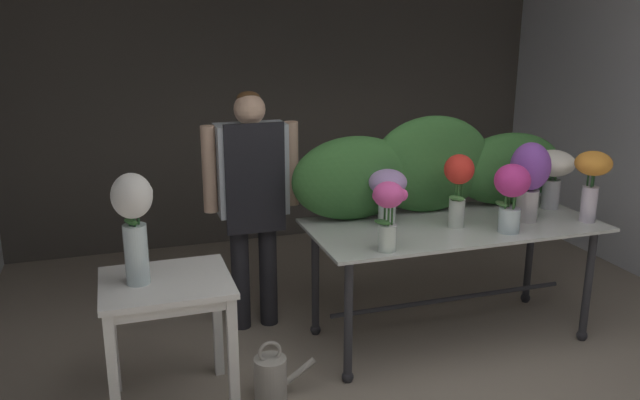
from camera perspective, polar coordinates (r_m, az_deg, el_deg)
The scene contains 15 objects.
ground_plane at distance 4.62m, azimuth 2.85°, elevation -10.18°, with size 8.36×8.36×0.00m, color gray.
wall_back at distance 6.00m, azimuth -3.50°, elevation 10.13°, with size 5.05×0.12×2.87m, color #4C4742.
display_table_glass at distance 4.17m, azimuth 11.61°, elevation -3.71°, with size 1.83×0.81×0.79m.
side_table_white at distance 3.47m, azimuth -13.34°, elevation -8.49°, with size 0.66×0.58×0.73m.
florist at distance 4.18m, azimuth -6.01°, elevation 1.18°, with size 0.62×0.24×1.58m.
foliage_backdrop at distance 4.28m, azimuth 9.56°, elevation 2.58°, with size 1.95×0.28×0.64m.
vase_fuchsia_carnations at distance 3.53m, azimuth 6.02°, elevation -0.77°, with size 0.20×0.17×0.39m.
vase_sunset_ranunculus at distance 4.35m, azimuth 22.87°, elevation 2.00°, with size 0.22×0.22×0.45m.
vase_violet_lilies at distance 4.24m, azimuth 17.97°, elevation 2.05°, with size 0.25×0.25×0.50m.
vase_lilac_peonies at distance 3.97m, azimuth 5.97°, elevation 0.90°, with size 0.23×0.23×0.36m.
vase_magenta_roses at distance 3.99m, azimuth 16.50°, elevation 0.66°, with size 0.21×0.21×0.42m.
vase_scarlet_dahlias at distance 4.00m, azimuth 12.09°, elevation 1.52°, with size 0.18×0.18×0.45m.
vase_ivory_snapdragons at distance 4.58m, azimuth 19.81°, elevation 2.48°, with size 0.30×0.28×0.40m.
vase_white_roses_tall at distance 3.31m, azimuth -16.05°, elevation -1.70°, with size 0.20×0.20×0.57m.
watering_can at distance 3.68m, azimuth -4.30°, elevation -15.27°, with size 0.35×0.18×0.34m.
Camera 1 is at (-1.50, -1.98, 2.03)m, focal length 36.34 mm.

